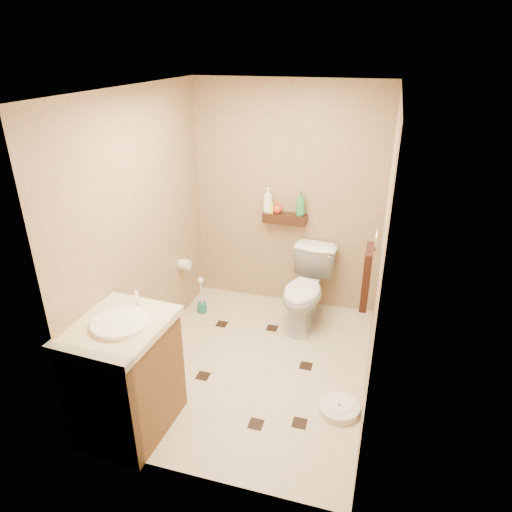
% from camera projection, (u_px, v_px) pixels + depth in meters
% --- Properties ---
extents(ground, '(2.50, 2.50, 0.00)m').
position_uv_depth(ground, '(254.00, 365.00, 4.19)').
color(ground, beige).
rests_on(ground, ground).
extents(wall_back, '(2.00, 0.04, 2.40)m').
position_uv_depth(wall_back, '(287.00, 200.00, 4.77)').
color(wall_back, tan).
rests_on(wall_back, ground).
extents(wall_front, '(2.00, 0.04, 2.40)m').
position_uv_depth(wall_front, '(192.00, 330.00, 2.60)').
color(wall_front, tan).
rests_on(wall_front, ground).
extents(wall_left, '(0.04, 2.50, 2.40)m').
position_uv_depth(wall_left, '(142.00, 233.00, 3.94)').
color(wall_left, tan).
rests_on(wall_left, ground).
extents(wall_right, '(0.04, 2.50, 2.40)m').
position_uv_depth(wall_right, '(381.00, 260.00, 3.43)').
color(wall_right, tan).
rests_on(wall_right, ground).
extents(ceiling, '(2.00, 2.50, 0.02)m').
position_uv_depth(ceiling, '(253.00, 88.00, 3.18)').
color(ceiling, white).
rests_on(ceiling, wall_back).
extents(wall_shelf, '(0.46, 0.14, 0.10)m').
position_uv_depth(wall_shelf, '(285.00, 218.00, 4.78)').
color(wall_shelf, '#36170E').
rests_on(wall_shelf, wall_back).
extents(floor_accents, '(1.17, 1.42, 0.01)m').
position_uv_depth(floor_accents, '(258.00, 369.00, 4.14)').
color(floor_accents, black).
rests_on(floor_accents, ground).
extents(toilet, '(0.51, 0.81, 0.79)m').
position_uv_depth(toilet, '(306.00, 290.00, 4.67)').
color(toilet, white).
rests_on(toilet, ground).
extents(vanity, '(0.67, 0.79, 1.07)m').
position_uv_depth(vanity, '(126.00, 376.00, 3.34)').
color(vanity, brown).
rests_on(vanity, ground).
extents(bathroom_scale, '(0.33, 0.33, 0.07)m').
position_uv_depth(bathroom_scale, '(339.00, 408.00, 3.65)').
color(bathroom_scale, silver).
rests_on(bathroom_scale, ground).
extents(toilet_brush, '(0.10, 0.10, 0.43)m').
position_uv_depth(toilet_brush, '(202.00, 300.00, 4.96)').
color(toilet_brush, '#1A6966').
rests_on(toilet_brush, ground).
extents(towel_ring, '(0.12, 0.30, 0.76)m').
position_uv_depth(towel_ring, '(367.00, 274.00, 3.78)').
color(towel_ring, silver).
rests_on(towel_ring, wall_right).
extents(toilet_paper, '(0.12, 0.11, 0.12)m').
position_uv_depth(toilet_paper, '(184.00, 264.00, 4.74)').
color(toilet_paper, silver).
rests_on(toilet_paper, wall_left).
extents(bottle_a, '(0.14, 0.14, 0.26)m').
position_uv_depth(bottle_a, '(268.00, 200.00, 4.75)').
color(bottle_a, white).
rests_on(bottle_a, wall_shelf).
extents(bottle_b, '(0.08, 0.08, 0.16)m').
position_uv_depth(bottle_b, '(270.00, 205.00, 4.77)').
color(bottle_b, yellow).
rests_on(bottle_b, wall_shelf).
extents(bottle_c, '(0.13, 0.13, 0.13)m').
position_uv_depth(bottle_c, '(277.00, 207.00, 4.75)').
color(bottle_c, red).
rests_on(bottle_c, wall_shelf).
extents(bottle_d, '(0.11, 0.11, 0.26)m').
position_uv_depth(bottle_d, '(301.00, 203.00, 4.66)').
color(bottle_d, '#2E8B47').
rests_on(bottle_d, wall_shelf).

